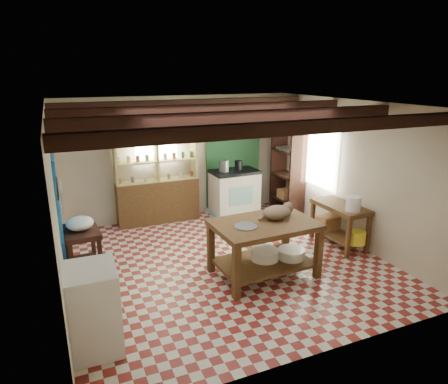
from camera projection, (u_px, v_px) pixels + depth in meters
name	position (u px, v px, depth m)	size (l,w,h in m)	color
floor	(226.00, 263.00, 6.70)	(5.00, 5.00, 0.02)	maroon
ceiling	(226.00, 104.00, 5.94)	(5.00, 5.00, 0.02)	#3F3E43
wall_back	(179.00, 158.00, 8.52)	(5.00, 0.04, 2.60)	beige
wall_front	(321.00, 250.00, 4.12)	(5.00, 0.04, 2.60)	beige
wall_left	(56.00, 208.00, 5.38)	(0.04, 5.00, 2.60)	beige
wall_right	(352.00, 173.00, 7.26)	(0.04, 5.00, 2.60)	beige
ceiling_beams	(226.00, 112.00, 5.98)	(5.00, 3.80, 0.15)	#321911
blue_wall_patch	(58.00, 202.00, 6.24)	(0.04, 1.40, 1.60)	#1866B5
green_wall_patch	(233.00, 156.00, 8.98)	(1.30, 0.04, 2.30)	#205129
window_back	(156.00, 141.00, 8.20)	(0.90, 0.02, 0.80)	silver
window_right	(318.00, 157.00, 8.10)	(0.02, 1.30, 1.20)	silver
utensil_rail	(59.00, 198.00, 4.21)	(0.06, 0.90, 0.28)	black
pot_rack	(242.00, 116.00, 8.34)	(0.86, 0.12, 0.36)	black
shelving_unit	(157.00, 171.00, 8.20)	(1.70, 0.34, 2.20)	#CEB977
tall_rack	(288.00, 169.00, 8.85)	(0.40, 0.86, 2.00)	#321911
work_table	(264.00, 249.00, 6.17)	(1.54, 1.03, 0.87)	brown
stove	(234.00, 192.00, 8.87)	(1.02, 0.69, 1.00)	white
prep_table	(83.00, 252.00, 6.20)	(0.51, 0.74, 0.75)	#321911
white_cabinet	(94.00, 309.00, 4.49)	(0.56, 0.67, 1.00)	white
right_counter	(339.00, 225.00, 7.26)	(0.54, 1.09, 0.78)	brown
cat	(277.00, 212.00, 6.16)	(0.46, 0.35, 0.21)	#937555
steel_tray	(246.00, 226.00, 5.85)	(0.34, 0.34, 0.02)	#B1B2B9
basin_large	(265.00, 254.00, 6.27)	(0.45, 0.45, 0.16)	white
basin_small	(291.00, 254.00, 6.30)	(0.43, 0.43, 0.15)	white
kettle_left	(224.00, 166.00, 8.59)	(0.21, 0.21, 0.25)	#B1B2B9
kettle_right	(238.00, 165.00, 8.74)	(0.17, 0.17, 0.21)	black
enamel_bowl	(80.00, 223.00, 6.06)	(0.41, 0.41, 0.20)	white
white_bucket	(353.00, 204.00, 6.78)	(0.26, 0.26, 0.26)	white
wicker_basket	(328.00, 222.00, 7.53)	(0.36, 0.29, 0.26)	#A97544
yellow_tub	(356.00, 237.00, 6.89)	(0.31, 0.31, 0.23)	yellow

